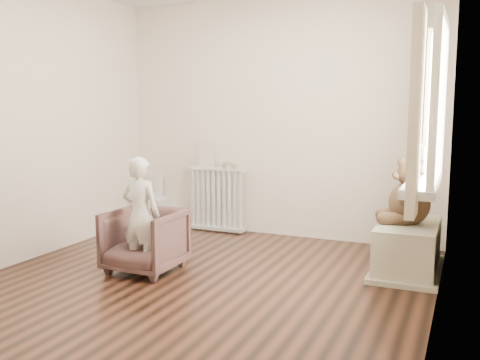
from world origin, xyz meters
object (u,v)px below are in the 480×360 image
at_px(child, 141,214).
at_px(toy_bench, 408,249).
at_px(armchair, 145,241).
at_px(toy_vanity, 151,203).
at_px(teddy_bear, 410,197).
at_px(plush_cat, 426,162).
at_px(radiator, 216,198).

bearing_deg(child, toy_bench, -155.15).
height_order(armchair, child, child).
xyz_separation_m(toy_vanity, teddy_bear, (3.07, -0.71, 0.40)).
height_order(child, plush_cat, plush_cat).
relative_size(armchair, plush_cat, 2.20).
bearing_deg(armchair, teddy_bear, 23.06).
distance_m(child, teddy_bear, 2.31).
distance_m(child, toy_bench, 2.34).
bearing_deg(teddy_bear, armchair, -169.27).
xyz_separation_m(armchair, plush_cat, (2.25, 0.60, 0.72)).
bearing_deg(toy_vanity, teddy_bear, -13.01).
bearing_deg(teddy_bear, toy_vanity, 155.12).
distance_m(armchair, plush_cat, 2.44).
distance_m(toy_bench, plush_cat, 0.87).
xyz_separation_m(toy_bench, teddy_bear, (-0.00, -0.03, 0.47)).
bearing_deg(teddy_bear, child, -168.12).
relative_size(radiator, toy_bench, 0.80).
relative_size(armchair, child, 0.61).
distance_m(radiator, teddy_bear, 2.34).
distance_m(toy_vanity, plush_cat, 3.43).
distance_m(toy_vanity, toy_bench, 3.15).
relative_size(toy_vanity, plush_cat, 2.24).
bearing_deg(toy_bench, teddy_bear, -91.58).
bearing_deg(radiator, plush_cat, -23.39).
distance_m(toy_vanity, teddy_bear, 3.17).
xyz_separation_m(radiator, plush_cat, (2.34, -1.01, 0.61)).
xyz_separation_m(radiator, toy_vanity, (-0.87, -0.03, -0.11)).
relative_size(toy_vanity, child, 0.62).
bearing_deg(toy_bench, toy_vanity, 167.51).
bearing_deg(armchair, toy_bench, 23.72).
xyz_separation_m(radiator, child, (0.09, -1.67, 0.13)).
bearing_deg(radiator, toy_bench, -17.87).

